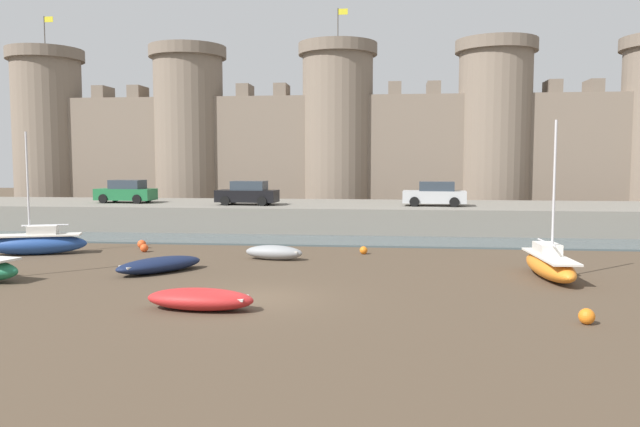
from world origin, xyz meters
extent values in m
plane|color=#4C3D2D|center=(0.00, 0.00, 0.00)|extent=(160.00, 160.00, 0.00)
cube|color=#47565B|center=(0.00, 15.24, 0.05)|extent=(80.00, 4.50, 0.10)
cube|color=slate|center=(0.00, 22.49, 0.86)|extent=(65.58, 10.00, 1.72)
cube|color=#7A6B5B|center=(0.00, 34.09, 5.13)|extent=(53.58, 2.80, 10.27)
cylinder|color=#7A6B5B|center=(-26.79, 34.09, 6.89)|extent=(6.09, 6.09, 13.78)
cylinder|color=#706254|center=(-26.79, 34.09, 14.28)|extent=(6.82, 6.82, 1.00)
cylinder|color=#4C4742|center=(-26.79, 34.09, 16.28)|extent=(0.10, 0.10, 3.00)
cube|color=yellow|center=(-26.34, 34.09, 17.48)|extent=(0.80, 0.04, 0.50)
cylinder|color=#7A6B5B|center=(-13.40, 34.09, 6.89)|extent=(6.09, 6.09, 13.78)
cylinder|color=#706254|center=(-13.40, 34.09, 14.28)|extent=(6.82, 6.82, 1.00)
cylinder|color=#7A6B5B|center=(0.00, 34.09, 6.89)|extent=(6.09, 6.09, 13.78)
cylinder|color=#706254|center=(0.00, 34.09, 14.28)|extent=(6.82, 6.82, 1.00)
cylinder|color=#4C4742|center=(0.00, 34.09, 16.28)|extent=(0.10, 0.10, 3.00)
cube|color=yellow|center=(0.45, 34.09, 17.48)|extent=(0.80, 0.04, 0.50)
cylinder|color=#7A6B5B|center=(13.40, 34.09, 6.89)|extent=(6.09, 6.09, 13.78)
cylinder|color=#706254|center=(13.40, 34.09, 14.28)|extent=(6.82, 6.82, 1.00)
cube|color=#746557|center=(-21.36, 34.09, 10.82)|extent=(1.10, 2.52, 1.10)
cube|color=#746557|center=(-18.08, 34.09, 10.82)|extent=(1.10, 2.52, 1.10)
cube|color=#746557|center=(-8.22, 34.09, 10.82)|extent=(1.10, 2.52, 1.10)
cube|color=#746557|center=(-4.93, 34.09, 10.82)|extent=(1.10, 2.52, 1.10)
cube|color=#746557|center=(4.93, 34.09, 10.82)|extent=(1.10, 2.52, 1.10)
cube|color=#746557|center=(8.22, 34.09, 10.82)|extent=(1.10, 2.52, 1.10)
cube|color=#746557|center=(18.08, 34.09, 10.82)|extent=(1.10, 2.52, 1.10)
cube|color=#746557|center=(21.36, 34.09, 10.82)|extent=(1.10, 2.52, 1.10)
ellipsoid|color=orange|center=(10.96, 4.95, 0.46)|extent=(1.53, 5.13, 0.92)
cube|color=silver|center=(10.96, 4.95, 0.88)|extent=(1.31, 4.52, 0.08)
cube|color=silver|center=(10.94, 5.33, 1.14)|extent=(0.90, 1.46, 0.44)
cylinder|color=silver|center=(10.98, 4.70, 3.61)|extent=(0.10, 0.10, 5.38)
cylinder|color=silver|center=(10.94, 5.46, 1.37)|extent=(0.20, 2.28, 0.08)
ellipsoid|color=gray|center=(-0.91, 8.32, 0.35)|extent=(2.92, 1.36, 0.69)
ellipsoid|color=silver|center=(-0.91, 8.32, 0.41)|extent=(2.39, 1.08, 0.38)
cube|color=beige|center=(-1.12, 8.35, 0.45)|extent=(0.32, 0.82, 0.06)
cube|color=beige|center=(0.17, 8.15, 0.43)|extent=(0.36, 0.55, 0.08)
ellipsoid|color=red|center=(-1.40, -1.80, 0.35)|extent=(3.55, 1.50, 0.69)
ellipsoid|color=#F23939|center=(-1.40, -1.80, 0.41)|extent=(2.91, 1.18, 0.38)
cube|color=beige|center=(-1.66, -1.79, 0.45)|extent=(0.26, 1.13, 0.06)
cube|color=beige|center=(-0.04, -1.87, 0.43)|extent=(0.32, 0.74, 0.08)
ellipsoid|color=#141E3D|center=(-5.09, 4.44, 0.33)|extent=(3.53, 3.91, 0.65)
ellipsoid|color=navy|center=(-5.09, 4.44, 0.39)|extent=(2.85, 3.17, 0.36)
cube|color=beige|center=(-4.90, 4.67, 0.43)|extent=(1.03, 0.88, 0.06)
cube|color=beige|center=(-6.05, 3.25, 0.41)|extent=(0.76, 0.69, 0.08)
ellipsoid|color=#234793|center=(-13.12, 8.59, 0.51)|extent=(5.07, 2.80, 1.02)
cube|color=silver|center=(-13.12, 8.59, 0.98)|extent=(4.45, 2.43, 0.08)
cube|color=silver|center=(-12.77, 8.71, 1.24)|extent=(1.57, 1.23, 0.44)
cylinder|color=silver|center=(-13.35, 8.51, 3.58)|extent=(0.10, 0.10, 5.12)
cylinder|color=silver|center=(-12.65, 8.75, 1.47)|extent=(2.12, 0.79, 0.08)
sphere|color=#E04C1E|center=(-8.02, 10.02, 0.21)|extent=(0.42, 0.42, 0.42)
sphere|color=#E04C1E|center=(-8.67, 11.29, 0.23)|extent=(0.46, 0.46, 0.46)
sphere|color=orange|center=(3.27, 10.54, 0.20)|extent=(0.40, 0.40, 0.40)
sphere|color=orange|center=(10.22, -2.27, 0.23)|extent=(0.47, 0.47, 0.47)
cube|color=black|center=(-5.02, 20.60, 2.32)|extent=(4.21, 1.97, 0.80)
cube|color=#2D3842|center=(-4.87, 20.59, 3.02)|extent=(2.35, 1.65, 0.64)
cylinder|color=black|center=(-6.35, 19.84, 2.04)|extent=(0.65, 0.22, 0.64)
cylinder|color=black|center=(-6.23, 21.54, 2.04)|extent=(0.65, 0.22, 0.64)
cylinder|color=black|center=(-3.81, 19.67, 2.04)|extent=(0.65, 0.22, 0.64)
cylinder|color=black|center=(-3.69, 21.37, 2.04)|extent=(0.65, 0.22, 0.64)
cube|color=#1E6638|center=(-14.08, 21.73, 2.32)|extent=(4.21, 1.97, 0.80)
cube|color=#2D3842|center=(-13.93, 21.72, 3.02)|extent=(2.35, 1.65, 0.64)
cylinder|color=black|center=(-15.40, 20.97, 2.04)|extent=(0.65, 0.22, 0.64)
cylinder|color=black|center=(-15.29, 22.67, 2.04)|extent=(0.65, 0.22, 0.64)
cylinder|color=black|center=(-12.87, 20.80, 2.04)|extent=(0.65, 0.22, 0.64)
cylinder|color=black|center=(-12.75, 22.49, 2.04)|extent=(0.65, 0.22, 0.64)
cube|color=#B2B5B7|center=(7.50, 20.96, 2.32)|extent=(4.21, 1.97, 0.80)
cube|color=#2D3842|center=(7.65, 20.95, 3.02)|extent=(2.35, 1.65, 0.64)
cylinder|color=black|center=(6.17, 20.20, 2.04)|extent=(0.65, 0.22, 0.64)
cylinder|color=black|center=(6.29, 21.90, 2.04)|extent=(0.65, 0.22, 0.64)
cylinder|color=black|center=(8.71, 20.03, 2.04)|extent=(0.65, 0.22, 0.64)
cylinder|color=black|center=(8.82, 21.72, 2.04)|extent=(0.65, 0.22, 0.64)
camera|label=1|loc=(4.51, -20.66, 4.73)|focal=35.00mm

